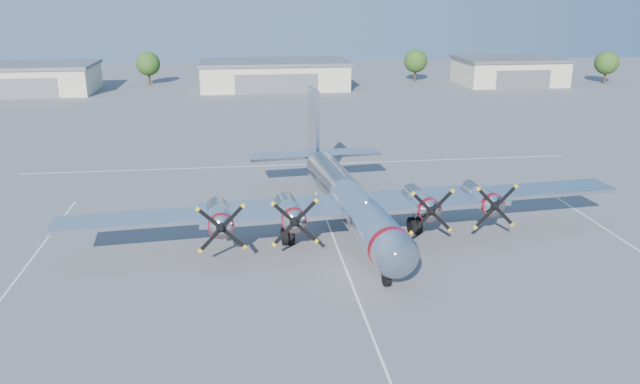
{
  "coord_description": "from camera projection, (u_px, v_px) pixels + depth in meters",
  "views": [
    {
      "loc": [
        -6.74,
        -41.02,
        18.26
      ],
      "look_at": [
        -0.83,
        5.17,
        3.2
      ],
      "focal_mm": 35.0,
      "sensor_mm": 36.0,
      "label": 1
    }
  ],
  "objects": [
    {
      "name": "ground",
      "position": [
        340.0,
        255.0,
        45.14
      ],
      "size": [
        260.0,
        260.0,
        0.0
      ],
      "primitive_type": "plane",
      "color": "#565659",
      "rests_on": "ground"
    },
    {
      "name": "parking_lines",
      "position": [
        344.0,
        265.0,
        43.49
      ],
      "size": [
        60.0,
        50.08,
        0.01
      ],
      "color": "silver",
      "rests_on": "ground"
    },
    {
      "name": "hangar_west",
      "position": [
        33.0,
        78.0,
        116.23
      ],
      "size": [
        22.6,
        14.6,
        5.4
      ],
      "color": "beige",
      "rests_on": "ground"
    },
    {
      "name": "hangar_center",
      "position": [
        274.0,
        74.0,
        121.66
      ],
      "size": [
        28.6,
        14.6,
        5.4
      ],
      "color": "beige",
      "rests_on": "ground"
    },
    {
      "name": "hangar_east",
      "position": [
        509.0,
        70.0,
        127.46
      ],
      "size": [
        20.6,
        14.6,
        5.4
      ],
      "color": "beige",
      "rests_on": "ground"
    },
    {
      "name": "tree_west",
      "position": [
        148.0,
        64.0,
        125.76
      ],
      "size": [
        4.8,
        4.8,
        6.64
      ],
      "color": "#382619",
      "rests_on": "ground"
    },
    {
      "name": "tree_east",
      "position": [
        416.0,
        61.0,
        130.52
      ],
      "size": [
        4.8,
        4.8,
        6.64
      ],
      "color": "#382619",
      "rests_on": "ground"
    },
    {
      "name": "tree_far_east",
      "position": [
        607.0,
        63.0,
        127.56
      ],
      "size": [
        4.8,
        4.8,
        6.64
      ],
      "color": "#382619",
      "rests_on": "ground"
    },
    {
      "name": "main_bomber_b29",
      "position": [
        346.0,
        230.0,
        49.85
      ],
      "size": [
        45.49,
        33.2,
        9.51
      ],
      "primitive_type": null,
      "rotation": [
        0.0,
        0.0,
        0.09
      ],
      "color": "silver",
      "rests_on": "ground"
    }
  ]
}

